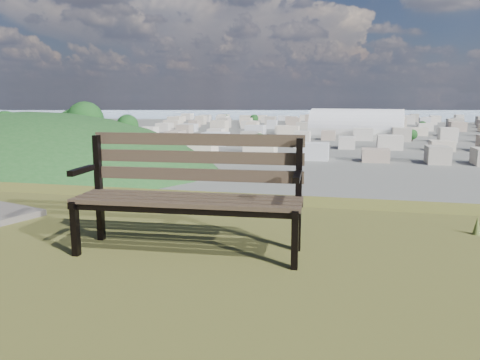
# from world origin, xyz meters

# --- Properties ---
(park_bench) EXTENTS (1.96, 0.72, 1.01)m
(park_bench) POSITION_xyz_m (-0.18, 2.14, 25.57)
(park_bench) COLOR #443627
(park_bench) RESTS_ON hilltop_mesa
(arena) EXTENTS (62.54, 33.77, 25.10)m
(arena) POSITION_xyz_m (6.76, 319.56, 5.92)
(arena) COLOR silver
(arena) RESTS_ON ground
(green_wooded_hill) EXTENTS (165.13, 132.11, 82.57)m
(green_wooded_hill) POSITION_xyz_m (-114.99, 151.41, 0.12)
(green_wooded_hill) COLOR #173D18
(green_wooded_hill) RESTS_ON ground
(city_blocks) EXTENTS (395.00, 361.00, 7.00)m
(city_blocks) POSITION_xyz_m (0.00, 394.44, 3.50)
(city_blocks) COLOR #BFB5A8
(city_blocks) RESTS_ON ground
(city_trees) EXTENTS (406.52, 387.20, 9.98)m
(city_trees) POSITION_xyz_m (-26.39, 319.00, 4.83)
(city_trees) COLOR #2F1D17
(city_trees) RESTS_ON ground
(bay_water) EXTENTS (2400.00, 700.00, 0.12)m
(bay_water) POSITION_xyz_m (0.00, 900.00, 0.00)
(bay_water) COLOR #99B2C3
(bay_water) RESTS_ON ground
(far_hills) EXTENTS (2050.00, 340.00, 60.00)m
(far_hills) POSITION_xyz_m (-60.92, 1402.93, 25.47)
(far_hills) COLOR #A2B3C9
(far_hills) RESTS_ON ground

